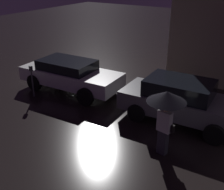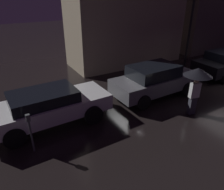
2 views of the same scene
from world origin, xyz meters
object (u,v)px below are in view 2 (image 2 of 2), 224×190
Objects in this scene: pedestrian_with_umbrella at (197,77)px; street_lamp_near at (192,15)px; parked_car_grey at (155,80)px; parking_meter at (30,129)px; parked_car_white at (48,106)px.

street_lamp_near is (4.50, 4.65, 1.57)m from pedestrian_with_umbrella.
street_lamp_near is at bearing 26.39° from parked_car_grey.
pedestrian_with_umbrella reaches higher than parking_meter.
pedestrian_with_umbrella is at bearing -85.71° from parked_car_grey.
parked_car_grey is 0.93× the size of street_lamp_near.
pedestrian_with_umbrella reaches higher than parked_car_grey.
pedestrian_with_umbrella is (5.25, -2.17, 0.86)m from parked_car_white.
parked_car_grey is 2.19× the size of pedestrian_with_umbrella.
street_lamp_near is at bearing 12.15° from parked_car_white.
parked_car_white is 2.31× the size of pedestrian_with_umbrella.
street_lamp_near reaches higher than parked_car_white.
parked_car_white is 3.38× the size of parking_meter.
parked_car_white is 10.35m from street_lamp_near.
parked_car_grey is at bearing 12.29° from parking_meter.
street_lamp_near is at bearing 56.96° from pedestrian_with_umbrella.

